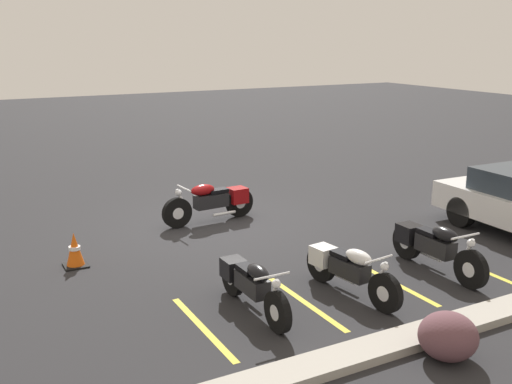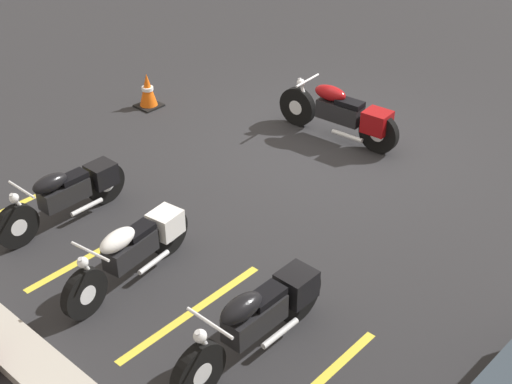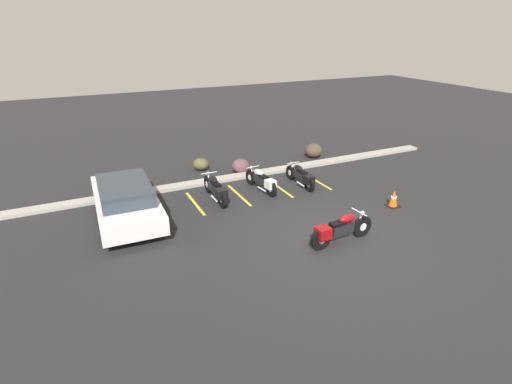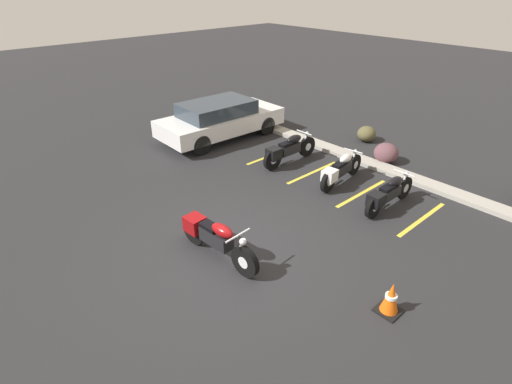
% 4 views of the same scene
% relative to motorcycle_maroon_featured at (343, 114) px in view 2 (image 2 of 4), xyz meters
% --- Properties ---
extents(ground, '(60.00, 60.00, 0.00)m').
position_rel_motorcycle_maroon_featured_xyz_m(ground, '(0.02, 0.26, -0.45)').
color(ground, '#262628').
extents(motorcycle_maroon_featured, '(2.15, 0.60, 0.85)m').
position_rel_motorcycle_maroon_featured_xyz_m(motorcycle_maroon_featured, '(0.00, 0.00, 0.00)').
color(motorcycle_maroon_featured, black).
rests_on(motorcycle_maroon_featured, ground).
extents(parked_bike_0, '(0.59, 2.12, 0.83)m').
position_rel_motorcycle_maroon_featured_xyz_m(parked_bike_0, '(-2.11, 4.32, -0.01)').
color(parked_bike_0, black).
rests_on(parked_bike_0, ground).
extents(parked_bike_1, '(0.61, 1.98, 0.78)m').
position_rel_motorcycle_maroon_featured_xyz_m(parked_bike_1, '(-0.26, 4.40, -0.04)').
color(parked_bike_1, black).
rests_on(parked_bike_1, ground).
extents(parked_bike_2, '(0.55, 1.95, 0.77)m').
position_rel_motorcycle_maroon_featured_xyz_m(parked_bike_2, '(1.32, 4.20, -0.04)').
color(parked_bike_2, black).
rests_on(parked_bike_2, ground).
extents(traffic_cone, '(0.40, 0.40, 0.61)m').
position_rel_motorcycle_maroon_featured_xyz_m(traffic_cone, '(3.20, 1.26, -0.17)').
color(traffic_cone, black).
rests_on(traffic_cone, ground).
extents(stall_line_1, '(0.10, 2.10, 0.00)m').
position_rel_motorcycle_maroon_featured_xyz_m(stall_line_1, '(-1.19, 4.40, -0.45)').
color(stall_line_1, gold).
rests_on(stall_line_1, ground).
extents(stall_line_2, '(0.10, 2.10, 0.00)m').
position_rel_motorcycle_maroon_featured_xyz_m(stall_line_2, '(0.49, 4.40, -0.45)').
color(stall_line_2, gold).
rests_on(stall_line_2, ground).
extents(stall_line_3, '(0.10, 2.10, 0.00)m').
position_rel_motorcycle_maroon_featured_xyz_m(stall_line_3, '(2.16, 4.40, -0.45)').
color(stall_line_3, gold).
rests_on(stall_line_3, ground).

